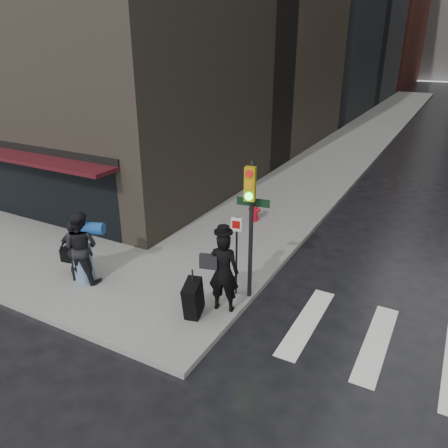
{
  "coord_description": "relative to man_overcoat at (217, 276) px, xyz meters",
  "views": [
    {
      "loc": [
        5.9,
        -7.5,
        6.2
      ],
      "look_at": [
        0.39,
        2.59,
        1.3
      ],
      "focal_mm": 35.0,
      "sensor_mm": 36.0,
      "label": 1
    }
  ],
  "objects": [
    {
      "name": "storefront",
      "position": [
        -8.5,
        1.67,
        0.74
      ],
      "size": [
        8.4,
        1.11,
        2.83
      ],
      "color": "black",
      "rests_on": "ground"
    },
    {
      "name": "fire_hydrant",
      "position": [
        -1.62,
        5.56,
        -0.6
      ],
      "size": [
        0.41,
        0.33,
        0.75
      ],
      "rotation": [
        0.0,
        0.0,
        0.01
      ],
      "color": "#AB0A18",
      "rests_on": "ground"
    },
    {
      "name": "man_overcoat",
      "position": [
        0.0,
        0.0,
        0.0
      ],
      "size": [
        1.15,
        1.35,
        2.22
      ],
      "rotation": [
        0.0,
        0.0,
        3.39
      ],
      "color": "black",
      "rests_on": "ground"
    },
    {
      "name": "ground",
      "position": [
        -1.5,
        -0.22,
        -1.08
      ],
      "size": [
        140.0,
        140.0,
        0.0
      ],
      "primitive_type": "plane",
      "color": "black",
      "rests_on": "ground"
    },
    {
      "name": "man_jeans",
      "position": [
        -3.85,
        -0.47,
        0.06
      ],
      "size": [
        1.45,
        0.92,
        1.99
      ],
      "rotation": [
        0.0,
        0.0,
        3.33
      ],
      "color": "black",
      "rests_on": "ground"
    },
    {
      "name": "man_greycoat",
      "position": [
        -3.96,
        -0.55,
        -0.06
      ],
      "size": [
        1.07,
        0.55,
        1.74
      ],
      "rotation": [
        0.0,
        0.0,
        3.27
      ],
      "color": "black",
      "rests_on": "ground"
    },
    {
      "name": "traffic_light",
      "position": [
        0.38,
        0.86,
        1.34
      ],
      "size": [
        0.87,
        0.48,
        3.53
      ],
      "rotation": [
        0.0,
        0.0,
        0.18
      ],
      "color": "black",
      "rests_on": "ground"
    },
    {
      "name": "sidewalk_left",
      "position": [
        -1.5,
        26.78,
        -1.01
      ],
      "size": [
        4.0,
        50.0,
        0.15
      ],
      "primitive_type": "cube",
      "color": "slate",
      "rests_on": "ground"
    }
  ]
}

